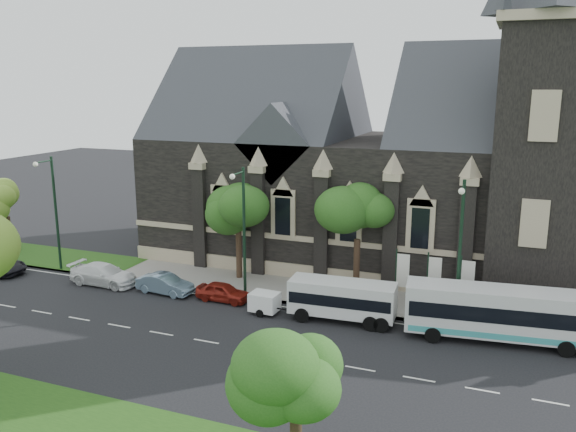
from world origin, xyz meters
The scene contains 19 objects.
ground centered at (0.00, 0.00, 0.00)m, with size 160.00×160.00×0.00m, color black.
sidewalk centered at (0.00, 9.50, 0.07)m, with size 80.00×5.00×0.15m, color gray.
museum centered at (5.12, 18.78, 8.17)m, with size 40.00×17.70×29.90m.
tree_park_east centered at (6.18, -9.32, 4.62)m, with size 3.40×3.40×6.28m.
tree_walk_right centered at (3.21, 10.71, 5.82)m, with size 4.08×4.08×7.80m.
tree_walk_left centered at (-5.80, 10.70, 5.73)m, with size 3.91×3.91×7.64m.
tree_walk_far centered at (-27.82, 10.18, 4.62)m, with size 3.40×3.40×6.28m.
street_lamp_near centered at (10.00, 7.09, 5.11)m, with size 0.36×1.88×9.00m.
street_lamp_mid centered at (-4.00, 7.09, 5.11)m, with size 0.36×1.88×9.00m.
street_lamp_far centered at (-20.00, 7.09, 5.11)m, with size 0.36×1.88×9.00m.
banner_flag_left centered at (6.29, 9.00, 2.38)m, with size 0.90×0.10×4.00m.
banner_flag_center centered at (8.29, 9.00, 2.38)m, with size 0.90×0.10×4.00m.
banner_flag_right centered at (10.29, 9.00, 2.38)m, with size 0.90×0.10×4.00m.
tour_coach centered at (12.67, 6.07, 1.71)m, with size 10.92×3.51×3.13m.
shuttle_bus centered at (3.39, 5.73, 1.46)m, with size 6.63×2.67×2.51m.
box_trailer centered at (-1.55, 5.02, 0.78)m, with size 2.61×1.53×1.38m.
sedan centered at (-9.50, 5.87, 0.68)m, with size 1.45×4.15×1.37m, color slate.
car_far_red centered at (-5.07, 6.05, 0.63)m, with size 1.50×3.72×1.27m, color maroon.
car_far_white centered at (-14.68, 5.84, 0.76)m, with size 2.12×5.21×1.51m, color white.
Camera 1 is at (12.50, -26.99, 14.37)m, focal length 36.35 mm.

